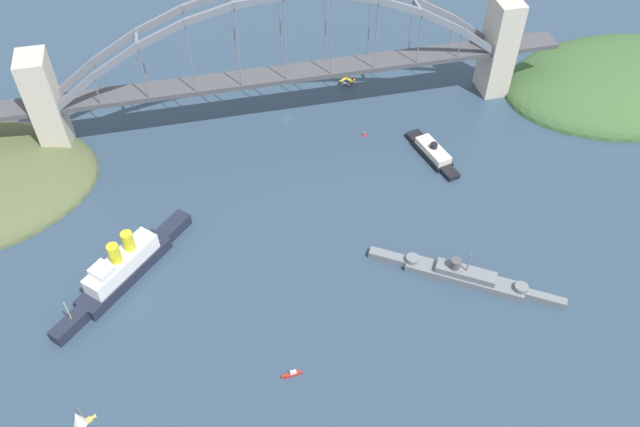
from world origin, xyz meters
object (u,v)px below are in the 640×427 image
at_px(ocean_liner, 124,267).
at_px(seaplane_taxiing_near_bridge, 347,80).
at_px(naval_cruiser, 463,275).
at_px(harbor_ferry_steamer, 432,152).
at_px(small_boat_6, 292,374).
at_px(channel_marker_buoy, 364,134).
at_px(harbor_arch_bridge, 284,71).
at_px(small_boat_5, 78,419).

relative_size(ocean_liner, seaplane_taxiing_near_bridge, 6.49).
distance_m(naval_cruiser, seaplane_taxiing_near_bridge, 146.09).
distance_m(ocean_liner, seaplane_taxiing_near_bridge, 167.70).
distance_m(harbor_ferry_steamer, small_boat_6, 138.03).
bearing_deg(small_boat_6, ocean_liner, -46.01).
xyz_separation_m(harbor_ferry_steamer, seaplane_taxiing_near_bridge, (25.41, -69.65, -0.60)).
height_order(naval_cruiser, channel_marker_buoy, naval_cruiser).
relative_size(ocean_liner, channel_marker_buoy, 21.44).
bearing_deg(small_boat_6, seaplane_taxiing_near_bridge, -110.63).
bearing_deg(small_boat_6, harbor_ferry_steamer, -131.12).
bearing_deg(naval_cruiser, harbor_arch_bridge, -67.44).
bearing_deg(harbor_ferry_steamer, harbor_arch_bridge, -35.78).
height_order(small_boat_6, channel_marker_buoy, channel_marker_buoy).
xyz_separation_m(harbor_arch_bridge, harbor_ferry_steamer, (-64.35, 46.38, -26.57)).
bearing_deg(naval_cruiser, small_boat_6, 19.94).
relative_size(harbor_arch_bridge, harbor_ferry_steamer, 7.44).
relative_size(seaplane_taxiing_near_bridge, small_boat_6, 1.17).
xyz_separation_m(seaplane_taxiing_near_bridge, channel_marker_buoy, (3.01, 46.79, -0.84)).
height_order(ocean_liner, small_boat_5, ocean_liner).
xyz_separation_m(ocean_liner, seaplane_taxiing_near_bridge, (-123.48, -113.41, -4.14)).
relative_size(harbor_ferry_steamer, small_boat_5, 3.79).
xyz_separation_m(naval_cruiser, seaplane_taxiing_near_bridge, (11.88, -145.60, -0.76)).
bearing_deg(channel_marker_buoy, seaplane_taxiing_near_bridge, -93.68).
xyz_separation_m(naval_cruiser, harbor_ferry_steamer, (-13.53, -75.95, -0.15)).
height_order(harbor_arch_bridge, ocean_liner, harbor_arch_bridge).
bearing_deg(harbor_arch_bridge, harbor_ferry_steamer, 144.22).
bearing_deg(naval_cruiser, seaplane_taxiing_near_bridge, -85.33).
relative_size(harbor_arch_bridge, naval_cruiser, 4.09).
xyz_separation_m(naval_cruiser, small_boat_6, (77.24, 28.02, -1.81)).
xyz_separation_m(harbor_arch_bridge, naval_cruiser, (-50.82, 122.33, -26.41)).
distance_m(naval_cruiser, harbor_ferry_steamer, 77.15).
height_order(harbor_ferry_steamer, small_boat_5, small_boat_5).
distance_m(harbor_arch_bridge, seaplane_taxiing_near_bridge, 52.88).
bearing_deg(naval_cruiser, channel_marker_buoy, -81.43).
bearing_deg(seaplane_taxiing_near_bridge, channel_marker_buoy, 86.32).
distance_m(small_boat_6, channel_marker_buoy, 141.33).
xyz_separation_m(harbor_arch_bridge, ocean_liner, (84.54, 90.14, -23.04)).
distance_m(harbor_ferry_steamer, small_boat_5, 197.26).
height_order(harbor_ferry_steamer, channel_marker_buoy, harbor_ferry_steamer).
relative_size(naval_cruiser, harbor_ferry_steamer, 1.82).
height_order(naval_cruiser, harbor_ferry_steamer, naval_cruiser).
height_order(naval_cruiser, small_boat_5, naval_cruiser).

